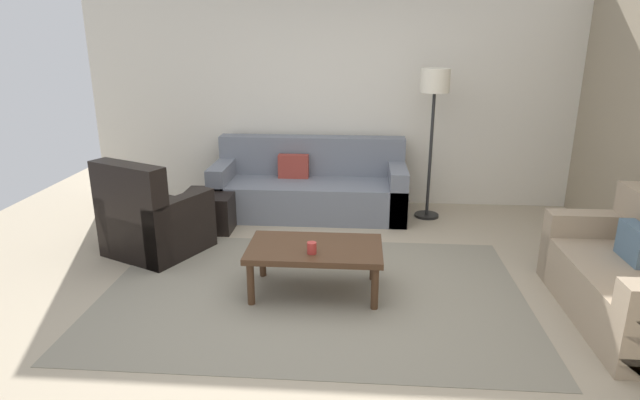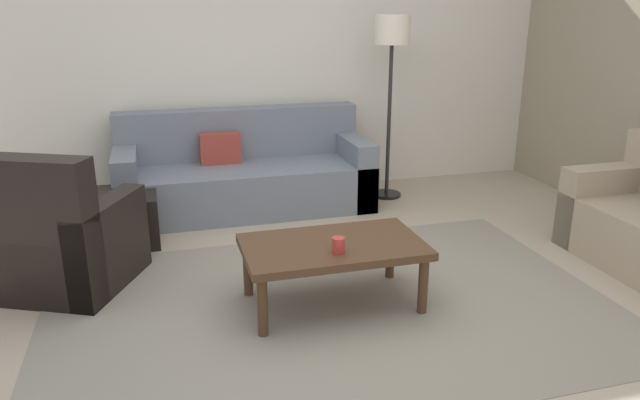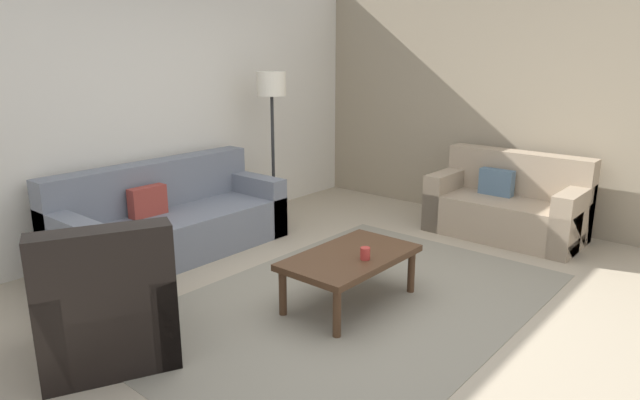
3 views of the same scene
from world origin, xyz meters
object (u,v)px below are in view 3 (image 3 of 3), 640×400
(cup, at_px, (365,253))
(couch_loveseat, at_px, (509,207))
(ottoman, at_px, (101,283))
(armchair_leather, at_px, (107,315))
(couch_main, at_px, (168,223))
(coffee_table, at_px, (350,260))
(lamp_standing, at_px, (272,99))

(cup, bearing_deg, couch_loveseat, -2.69)
(ottoman, relative_size, cup, 5.98)
(armchair_leather, xyz_separation_m, cup, (1.64, -0.84, 0.15))
(couch_main, height_order, armchair_leather, armchair_leather)
(coffee_table, distance_m, cup, 0.18)
(couch_loveseat, bearing_deg, cup, 177.31)
(coffee_table, bearing_deg, ottoman, 132.13)
(armchair_leather, height_order, lamp_standing, lamp_standing)
(couch_main, xyz_separation_m, ottoman, (-1.06, -0.63, -0.10))
(couch_main, xyz_separation_m, cup, (0.22, -2.22, 0.16))
(couch_loveseat, relative_size, coffee_table, 1.41)
(armchair_leather, xyz_separation_m, coffee_table, (1.66, -0.69, 0.05))
(armchair_leather, xyz_separation_m, ottoman, (0.36, 0.75, -0.11))
(ottoman, relative_size, coffee_table, 0.51)
(couch_main, height_order, coffee_table, couch_main)
(armchair_leather, bearing_deg, cup, -27.02)
(lamp_standing, bearing_deg, cup, -118.68)
(ottoman, distance_m, lamp_standing, 2.79)
(couch_loveseat, height_order, coffee_table, couch_loveseat)
(couch_main, relative_size, couch_loveseat, 1.44)
(couch_main, xyz_separation_m, couch_loveseat, (2.70, -2.33, 0.01))
(couch_main, xyz_separation_m, coffee_table, (0.23, -2.07, 0.06))
(armchair_leather, relative_size, coffee_table, 0.97)
(armchair_leather, relative_size, ottoman, 1.91)
(couch_main, bearing_deg, lamp_standing, -3.35)
(ottoman, bearing_deg, couch_main, 30.74)
(ottoman, height_order, cup, cup)
(couch_loveseat, height_order, ottoman, couch_loveseat)
(cup, distance_m, lamp_standing, 2.61)
(couch_loveseat, height_order, cup, couch_loveseat)
(couch_main, height_order, cup, couch_main)
(couch_loveseat, relative_size, cup, 16.61)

